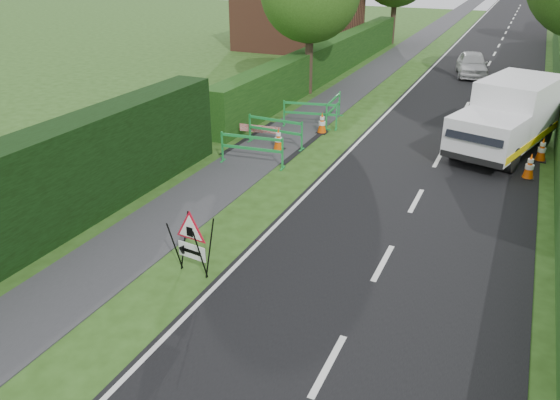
% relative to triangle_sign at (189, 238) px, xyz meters
% --- Properties ---
extents(ground, '(120.00, 120.00, 0.00)m').
position_rel_triangle_sign_xyz_m(ground, '(1.05, -2.46, -0.86)').
color(ground, '#264513').
rests_on(ground, ground).
extents(road_surface, '(6.00, 90.00, 0.02)m').
position_rel_triangle_sign_xyz_m(road_surface, '(3.55, 32.54, -0.85)').
color(road_surface, black).
rests_on(road_surface, ground).
extents(footpath, '(2.00, 90.00, 0.02)m').
position_rel_triangle_sign_xyz_m(footpath, '(-1.95, 32.54, -0.85)').
color(footpath, '#2D2D30').
rests_on(footpath, ground).
extents(hedge_west_far, '(1.00, 24.00, 1.80)m').
position_rel_triangle_sign_xyz_m(hedge_west_far, '(-3.95, 19.54, -0.86)').
color(hedge_west_far, '#14380F').
rests_on(hedge_west_far, ground).
extents(house_west, '(7.50, 7.40, 7.88)m').
position_rel_triangle_sign_xyz_m(house_west, '(-8.95, 27.54, 2.04)').
color(house_west, brown).
rests_on(house_west, ground).
extents(triangle_sign, '(0.93, 0.93, 1.23)m').
position_rel_triangle_sign_xyz_m(triangle_sign, '(0.00, 0.00, 0.00)').
color(triangle_sign, black).
rests_on(triangle_sign, ground).
extents(works_van, '(3.31, 5.43, 2.32)m').
position_rel_triangle_sign_xyz_m(works_van, '(5.36, 10.77, 0.38)').
color(works_van, silver).
rests_on(works_van, ground).
extents(traffic_cone_0, '(0.38, 0.38, 0.79)m').
position_rel_triangle_sign_xyz_m(traffic_cone_0, '(6.23, 8.51, -0.46)').
color(traffic_cone_0, black).
rests_on(traffic_cone_0, ground).
extents(traffic_cone_1, '(0.38, 0.38, 0.79)m').
position_rel_triangle_sign_xyz_m(traffic_cone_1, '(6.53, 10.26, -0.46)').
color(traffic_cone_1, black).
rests_on(traffic_cone_1, ground).
extents(traffic_cone_2, '(0.38, 0.38, 0.79)m').
position_rel_triangle_sign_xyz_m(traffic_cone_2, '(5.90, 13.98, -0.46)').
color(traffic_cone_2, black).
rests_on(traffic_cone_2, ground).
extents(traffic_cone_3, '(0.38, 0.38, 0.79)m').
position_rel_triangle_sign_xyz_m(traffic_cone_3, '(-1.54, 7.75, -0.46)').
color(traffic_cone_3, black).
rests_on(traffic_cone_3, ground).
extents(traffic_cone_4, '(0.38, 0.38, 0.79)m').
position_rel_triangle_sign_xyz_m(traffic_cone_4, '(-0.85, 10.10, -0.46)').
color(traffic_cone_4, black).
rests_on(traffic_cone_4, ground).
extents(ped_barrier_0, '(2.09, 0.56, 1.00)m').
position_rel_triangle_sign_xyz_m(ped_barrier_0, '(-1.70, 6.12, -0.23)').
color(ped_barrier_0, '#198A37').
rests_on(ped_barrier_0, ground).
extents(ped_barrier_1, '(2.08, 0.46, 1.00)m').
position_rel_triangle_sign_xyz_m(ped_barrier_1, '(-1.81, 8.09, -0.23)').
color(ped_barrier_1, '#198A37').
rests_on(ped_barrier_1, ground).
extents(ped_barrier_2, '(2.09, 0.77, 1.00)m').
position_rel_triangle_sign_xyz_m(ped_barrier_2, '(-1.50, 10.54, -0.23)').
color(ped_barrier_2, '#198A37').
rests_on(ped_barrier_2, ground).
extents(ped_barrier_3, '(0.52, 2.08, 1.00)m').
position_rel_triangle_sign_xyz_m(ped_barrier_3, '(-0.93, 11.54, -0.23)').
color(ped_barrier_3, '#198A37').
rests_on(ped_barrier_3, ground).
extents(redwhite_plank, '(1.50, 0.20, 0.25)m').
position_rel_triangle_sign_xyz_m(redwhite_plank, '(-2.51, 8.32, -0.86)').
color(redwhite_plank, red).
rests_on(redwhite_plank, ground).
extents(hatchback_car, '(2.09, 3.84, 1.24)m').
position_rel_triangle_sign_xyz_m(hatchback_car, '(2.94, 22.68, -0.24)').
color(hatchback_car, silver).
rests_on(hatchback_car, ground).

